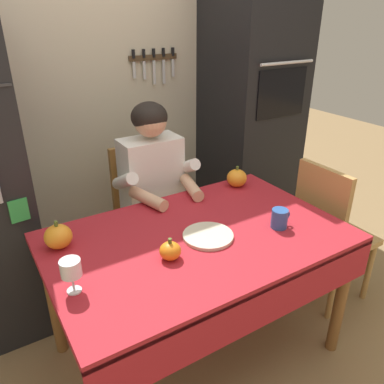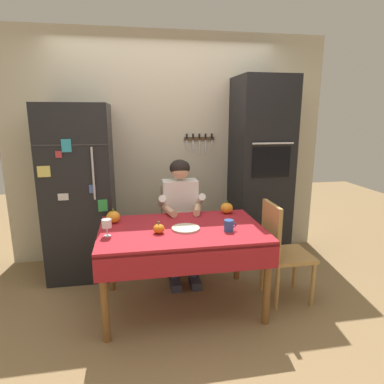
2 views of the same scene
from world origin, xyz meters
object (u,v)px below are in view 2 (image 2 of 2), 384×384
at_px(refrigerator, 80,192).
at_px(wall_oven, 260,171).
at_px(chair_right_side, 280,248).
at_px(pumpkin_large, 159,229).
at_px(wine_glass, 107,224).
at_px(pumpkin_medium, 227,208).
at_px(seated_person, 181,209).
at_px(chair_behind_person, 179,224).
at_px(coffee_mug, 229,225).
at_px(serving_tray, 186,228).
at_px(pumpkin_small, 113,217).
at_px(dining_table, 182,238).

xyz_separation_m(refrigerator, wall_oven, (2.00, 0.04, 0.15)).
distance_m(chair_right_side, pumpkin_large, 1.14).
bearing_deg(wine_glass, pumpkin_medium, 21.53).
height_order(wall_oven, seated_person, wall_oven).
bearing_deg(chair_behind_person, chair_right_side, -44.97).
relative_size(coffee_mug, pumpkin_medium, 0.84).
height_order(coffee_mug, serving_tray, coffee_mug).
xyz_separation_m(wall_oven, chair_right_side, (-0.15, -0.95, -0.54)).
distance_m(pumpkin_medium, pumpkin_small, 1.09).
distance_m(seated_person, coffee_mug, 0.79).
bearing_deg(refrigerator, coffee_mug, -37.21).
height_order(chair_right_side, coffee_mug, chair_right_side).
relative_size(seated_person, pumpkin_medium, 9.67).
relative_size(chair_behind_person, chair_right_side, 1.00).
height_order(refrigerator, pumpkin_small, refrigerator).
relative_size(dining_table, chair_behind_person, 1.51).
bearing_deg(coffee_mug, pumpkin_medium, 76.16).
height_order(seated_person, serving_tray, seated_person).
height_order(coffee_mug, wine_glass, wine_glass).
xyz_separation_m(wall_oven, dining_table, (-1.05, -0.92, -0.39)).
distance_m(dining_table, pumpkin_large, 0.25).
bearing_deg(seated_person, dining_table, -97.44).
xyz_separation_m(pumpkin_medium, serving_tray, (-0.47, -0.39, -0.05)).
bearing_deg(dining_table, pumpkin_large, -158.29).
bearing_deg(refrigerator, seated_person, -15.19).
bearing_deg(chair_behind_person, serving_tray, -93.47).
height_order(wall_oven, serving_tray, wall_oven).
bearing_deg(refrigerator, chair_right_side, -26.22).
relative_size(coffee_mug, pumpkin_large, 1.07).
xyz_separation_m(refrigerator, chair_right_side, (1.85, -0.91, -0.39)).
bearing_deg(chair_behind_person, wine_glass, -128.87).
bearing_deg(coffee_mug, serving_tray, 163.18).
bearing_deg(pumpkin_medium, refrigerator, 160.57).
bearing_deg(wall_oven, pumpkin_large, -141.31).
bearing_deg(coffee_mug, wall_oven, 57.39).
bearing_deg(chair_right_side, pumpkin_small, 168.85).
bearing_deg(pumpkin_small, refrigerator, 120.58).
bearing_deg(wall_oven, dining_table, -138.69).
xyz_separation_m(refrigerator, seated_person, (1.03, -0.28, -0.16)).
xyz_separation_m(pumpkin_large, serving_tray, (0.23, 0.06, -0.03)).
height_order(wall_oven, chair_behind_person, wall_oven).
distance_m(seated_person, pumpkin_large, 0.74).
xyz_separation_m(chair_behind_person, seated_person, (-0.00, -0.19, 0.23)).
distance_m(coffee_mug, serving_tray, 0.37).
height_order(wall_oven, pumpkin_large, wall_oven).
distance_m(wall_oven, coffee_mug, 1.27).
bearing_deg(coffee_mug, chair_behind_person, 108.09).
relative_size(dining_table, seated_person, 1.12).
bearing_deg(pumpkin_small, dining_table, -24.34).
xyz_separation_m(seated_person, pumpkin_small, (-0.66, -0.34, 0.06)).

